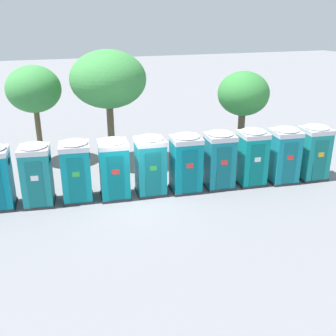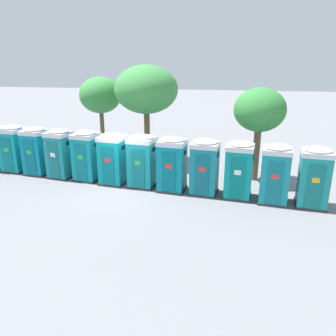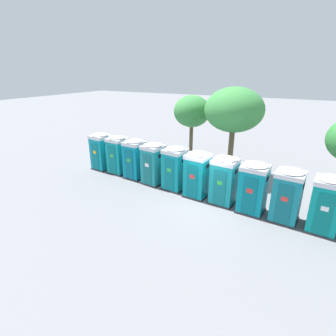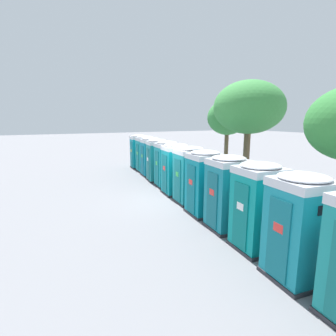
{
  "view_description": "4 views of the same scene",
  "coord_description": "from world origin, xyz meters",
  "px_view_note": "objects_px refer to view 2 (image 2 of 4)",
  "views": [
    {
      "loc": [
        -3.63,
        -14.26,
        7.06
      ],
      "look_at": [
        1.56,
        0.3,
        1.08
      ],
      "focal_mm": 42.0,
      "sensor_mm": 36.0,
      "label": 1
    },
    {
      "loc": [
        4.89,
        -14.03,
        5.75
      ],
      "look_at": [
        2.1,
        0.24,
        1.06
      ],
      "focal_mm": 35.0,
      "sensor_mm": 36.0,
      "label": 2
    },
    {
      "loc": [
        4.03,
        -11.81,
        6.56
      ],
      "look_at": [
        -2.65,
        0.8,
        1.22
      ],
      "focal_mm": 28.0,
      "sensor_mm": 36.0,
      "label": 3
    },
    {
      "loc": [
        10.46,
        -5.56,
        3.7
      ],
      "look_at": [
        -1.9,
        0.71,
        1.1
      ],
      "focal_mm": 28.0,
      "sensor_mm": 36.0,
      "label": 4
    }
  ],
  "objects_px": {
    "portapotty_10": "(275,174)",
    "portapotty_3": "(60,153)",
    "portapotty_6": "(142,161)",
    "street_tree_2": "(100,96)",
    "portapotty_2": "(36,151)",
    "portapotty_11": "(314,177)",
    "portapotty_7": "(172,164)",
    "portapotty_8": "(205,167)",
    "portapotty_9": "(239,170)",
    "portapotty_5": "(113,159)",
    "portapotty_1": "(14,148)",
    "portapotty_4": "(87,155)",
    "street_tree_1": "(146,90)",
    "street_tree_0": "(260,111)"
  },
  "relations": [
    {
      "from": "portapotty_10",
      "to": "street_tree_2",
      "type": "height_order",
      "value": "street_tree_2"
    },
    {
      "from": "portapotty_6",
      "to": "portapotty_9",
      "type": "height_order",
      "value": "same"
    },
    {
      "from": "street_tree_1",
      "to": "street_tree_2",
      "type": "distance_m",
      "value": 3.69
    },
    {
      "from": "portapotty_8",
      "to": "portapotty_10",
      "type": "bearing_deg",
      "value": -7.81
    },
    {
      "from": "portapotty_3",
      "to": "portapotty_9",
      "type": "relative_size",
      "value": 1.0
    },
    {
      "from": "portapotty_2",
      "to": "portapotty_4",
      "type": "relative_size",
      "value": 1.0
    },
    {
      "from": "portapotty_1",
      "to": "portapotty_7",
      "type": "bearing_deg",
      "value": -7.45
    },
    {
      "from": "portapotty_5",
      "to": "portapotty_7",
      "type": "distance_m",
      "value": 3.03
    },
    {
      "from": "portapotty_4",
      "to": "street_tree_1",
      "type": "xyz_separation_m",
      "value": [
        2.21,
        3.63,
        2.98
      ]
    },
    {
      "from": "portapotty_5",
      "to": "portapotty_9",
      "type": "xyz_separation_m",
      "value": [
        6.02,
        -0.63,
        0.0
      ]
    },
    {
      "from": "portapotty_7",
      "to": "portapotty_9",
      "type": "height_order",
      "value": "same"
    },
    {
      "from": "portapotty_6",
      "to": "portapotty_8",
      "type": "bearing_deg",
      "value": -6.85
    },
    {
      "from": "portapotty_3",
      "to": "portapotty_9",
      "type": "xyz_separation_m",
      "value": [
        9.03,
        -1.02,
        -0.0
      ]
    },
    {
      "from": "street_tree_1",
      "to": "portapotty_11",
      "type": "bearing_deg",
      "value": -30.63
    },
    {
      "from": "portapotty_2",
      "to": "portapotty_9",
      "type": "bearing_deg",
      "value": -6.72
    },
    {
      "from": "portapotty_2",
      "to": "portapotty_9",
      "type": "xyz_separation_m",
      "value": [
        10.52,
        -1.24,
        -0.0
      ]
    },
    {
      "from": "portapotty_2",
      "to": "street_tree_2",
      "type": "height_order",
      "value": "street_tree_2"
    },
    {
      "from": "portapotty_6",
      "to": "portapotty_5",
      "type": "bearing_deg",
      "value": 175.66
    },
    {
      "from": "portapotty_2",
      "to": "portapotty_10",
      "type": "relative_size",
      "value": 1.0
    },
    {
      "from": "portapotty_3",
      "to": "portapotty_4",
      "type": "xyz_separation_m",
      "value": [
        1.51,
        -0.11,
        -0.0
      ]
    },
    {
      "from": "portapotty_3",
      "to": "portapotty_4",
      "type": "height_order",
      "value": "same"
    },
    {
      "from": "portapotty_11",
      "to": "portapotty_7",
      "type": "bearing_deg",
      "value": 173.72
    },
    {
      "from": "portapotty_6",
      "to": "street_tree_0",
      "type": "distance_m",
      "value": 6.17
    },
    {
      "from": "street_tree_0",
      "to": "portapotty_1",
      "type": "bearing_deg",
      "value": -175.19
    },
    {
      "from": "portapotty_5",
      "to": "portapotty_6",
      "type": "relative_size",
      "value": 1.0
    },
    {
      "from": "portapotty_11",
      "to": "portapotty_8",
      "type": "bearing_deg",
      "value": 173.18
    },
    {
      "from": "portapotty_8",
      "to": "street_tree_2",
      "type": "bearing_deg",
      "value": 141.1
    },
    {
      "from": "street_tree_1",
      "to": "portapotty_2",
      "type": "bearing_deg",
      "value": -147.71
    },
    {
      "from": "portapotty_6",
      "to": "street_tree_2",
      "type": "relative_size",
      "value": 0.52
    },
    {
      "from": "portapotty_1",
      "to": "portapotty_2",
      "type": "relative_size",
      "value": 1.0
    },
    {
      "from": "portapotty_3",
      "to": "portapotty_6",
      "type": "height_order",
      "value": "same"
    },
    {
      "from": "portapotty_3",
      "to": "portapotty_6",
      "type": "xyz_separation_m",
      "value": [
        4.51,
        -0.5,
        -0.0
      ]
    },
    {
      "from": "portapotty_2",
      "to": "portapotty_11",
      "type": "bearing_deg",
      "value": -6.84
    },
    {
      "from": "portapotty_11",
      "to": "street_tree_2",
      "type": "bearing_deg",
      "value": 151.56
    },
    {
      "from": "street_tree_2",
      "to": "portapotty_9",
      "type": "bearing_deg",
      "value": -34.41
    },
    {
      "from": "portapotty_1",
      "to": "street_tree_2",
      "type": "height_order",
      "value": "street_tree_2"
    },
    {
      "from": "portapotty_7",
      "to": "portapotty_8",
      "type": "distance_m",
      "value": 1.51
    },
    {
      "from": "street_tree_0",
      "to": "street_tree_1",
      "type": "xyz_separation_m",
      "value": [
        -6.17,
        2.0,
        0.74
      ]
    },
    {
      "from": "portapotty_8",
      "to": "portapotty_11",
      "type": "distance_m",
      "value": 4.54
    },
    {
      "from": "portapotty_10",
      "to": "portapotty_3",
      "type": "bearing_deg",
      "value": 173.1
    },
    {
      "from": "portapotty_7",
      "to": "portapotty_6",
      "type": "bearing_deg",
      "value": 170.95
    },
    {
      "from": "portapotty_10",
      "to": "street_tree_2",
      "type": "bearing_deg",
      "value": 148.64
    },
    {
      "from": "street_tree_2",
      "to": "portapotty_4",
      "type": "bearing_deg",
      "value": -76.96
    },
    {
      "from": "portapotty_2",
      "to": "street_tree_1",
      "type": "relative_size",
      "value": 0.45
    },
    {
      "from": "street_tree_1",
      "to": "portapotty_9",
      "type": "bearing_deg",
      "value": -40.54
    },
    {
      "from": "portapotty_7",
      "to": "street_tree_2",
      "type": "height_order",
      "value": "street_tree_2"
    },
    {
      "from": "portapotty_1",
      "to": "portapotty_3",
      "type": "xyz_separation_m",
      "value": [
        3.0,
        -0.44,
        0.0
      ]
    },
    {
      "from": "portapotty_4",
      "to": "portapotty_6",
      "type": "relative_size",
      "value": 1.0
    },
    {
      "from": "portapotty_7",
      "to": "portapotty_10",
      "type": "bearing_deg",
      "value": -6.76
    },
    {
      "from": "portapotty_1",
      "to": "portapotty_5",
      "type": "bearing_deg",
      "value": -7.83
    }
  ]
}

